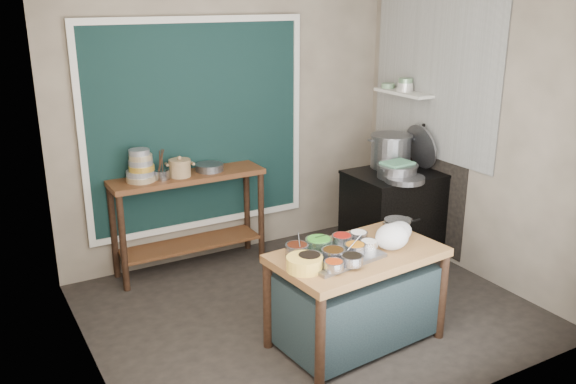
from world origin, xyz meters
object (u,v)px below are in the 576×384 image
prep_table (356,298)px  stock_pot (391,151)px  utensil_cup (162,175)px  condiment_tray (337,256)px  back_counter (190,222)px  stove_block (395,216)px  yellow_basin (304,264)px  saucepan (397,226)px  steamer (397,171)px  ceramic_crock (180,169)px

prep_table → stock_pot: stock_pot is taller
prep_table → utensil_cup: utensil_cup is taller
condiment_tray → stock_pot: size_ratio=1.38×
back_counter → stove_block: back_counter is taller
yellow_basin → saucepan: size_ratio=1.18×
utensil_cup → stock_pot: (2.21, -0.51, 0.06)m
stove_block → yellow_basin: 2.21m
condiment_tray → steamer: size_ratio=1.47×
condiment_tray → stock_pot: 2.07m
prep_table → condiment_tray: (-0.19, -0.01, 0.39)m
yellow_basin → steamer: 2.01m
ceramic_crock → yellow_basin: bearing=-84.7°
steamer → stock_pot: bearing=61.4°
saucepan → stock_pot: size_ratio=0.50×
back_counter → utensil_cup: (-0.25, -0.04, 0.52)m
saucepan → steamer: 1.13m
back_counter → ceramic_crock: ceramic_crock is taller
utensil_cup → steamer: bearing=-22.0°
yellow_basin → prep_table: bearing=8.2°
steamer → ceramic_crock: bearing=156.2°
condiment_tray → utensil_cup: bearing=109.6°
stock_pot → steamer: bearing=-118.6°
saucepan → steamer: steamer is taller
ceramic_crock → back_counter: bearing=25.4°
prep_table → steamer: (1.19, 1.02, 0.57)m
yellow_basin → stock_pot: stock_pot is taller
condiment_tray → saucepan: (0.67, 0.15, 0.05)m
prep_table → back_counter: (-0.60, 1.88, 0.10)m
prep_table → yellow_basin: 0.66m
stove_block → steamer: (-0.11, -0.13, 0.52)m
stock_pot → stove_block: bearing=-107.4°
prep_table → stove_block: size_ratio=1.39×
stove_block → ceramic_crock: (-1.98, 0.69, 0.60)m
yellow_basin → utensil_cup: utensil_cup is taller
saucepan → utensil_cup: bearing=125.7°
prep_table → ceramic_crock: 2.07m
condiment_tray → steamer: bearing=36.6°
yellow_basin → steamer: bearing=32.8°
yellow_basin → stock_pot: size_ratio=0.59×
condiment_tray → utensil_cup: 1.98m
back_counter → utensil_cup: bearing=-171.7°
yellow_basin → back_counter: bearing=92.9°
back_counter → yellow_basin: back_counter is taller
stove_block → steamer: bearing=-130.7°
yellow_basin → stove_block: bearing=34.1°
back_counter → steamer: (1.79, -0.86, 0.47)m
condiment_tray → ceramic_crock: 1.93m
prep_table → yellow_basin: yellow_basin is taller
stove_block → saucepan: (-0.82, -1.01, 0.38)m
stove_block → stock_pot: bearing=72.6°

